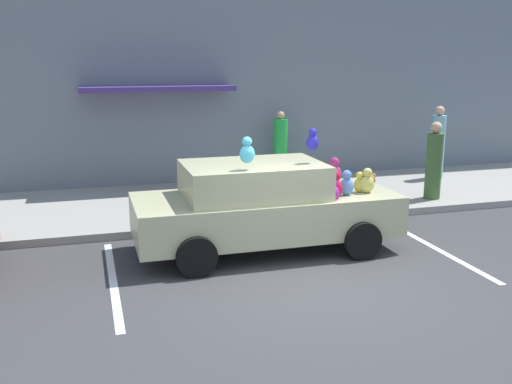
{
  "coord_description": "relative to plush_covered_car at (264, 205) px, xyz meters",
  "views": [
    {
      "loc": [
        -3.09,
        -7.46,
        3.29
      ],
      "look_at": [
        -0.19,
        2.33,
        0.9
      ],
      "focal_mm": 40.77,
      "sensor_mm": 36.0,
      "label": 1
    }
  ],
  "objects": [
    {
      "name": "pedestrian_walking_past",
      "position": [
        4.59,
        1.96,
        0.16
      ],
      "size": [
        0.36,
        0.36,
        1.73
      ],
      "color": "#3D5C2F",
      "rests_on": "sidewalk"
    },
    {
      "name": "parking_stripe_rear",
      "position": [
        -2.6,
        -0.72,
        -0.8
      ],
      "size": [
        0.12,
        3.6,
        0.01
      ],
      "primitive_type": "cube",
      "color": "silver",
      "rests_on": "ground"
    },
    {
      "name": "pedestrian_near_shopfront",
      "position": [
        5.95,
        3.88,
        0.23
      ],
      "size": [
        0.36,
        0.36,
        1.89
      ],
      "color": "#70A8B1",
      "rests_on": "sidewalk"
    },
    {
      "name": "pedestrian_by_lamp",
      "position": [
        1.91,
        4.74,
        0.18
      ],
      "size": [
        0.37,
        0.37,
        1.79
      ],
      "color": "green",
      "rests_on": "sidewalk"
    },
    {
      "name": "parking_stripe_front",
      "position": [
        2.92,
        -0.72,
        -0.8
      ],
      "size": [
        0.12,
        3.6,
        0.01
      ],
      "primitive_type": "cube",
      "color": "silver",
      "rests_on": "ground"
    },
    {
      "name": "ground_plane",
      "position": [
        0.23,
        -1.72,
        -0.8
      ],
      "size": [
        60.0,
        60.0,
        0.0
      ],
      "primitive_type": "plane",
      "color": "#38383A"
    },
    {
      "name": "teddy_bear_on_sidewalk",
      "position": [
        2.94,
        1.82,
        -0.33
      ],
      "size": [
        0.36,
        0.3,
        0.69
      ],
      "color": "#9E723D",
      "rests_on": "sidewalk"
    },
    {
      "name": "storefront_building",
      "position": [
        0.22,
        5.42,
        2.39
      ],
      "size": [
        24.0,
        1.25,
        6.4
      ],
      "color": "slate",
      "rests_on": "ground"
    },
    {
      "name": "plush_covered_car",
      "position": [
        0.0,
        0.0,
        0.0
      ],
      "size": [
        4.48,
        1.99,
        2.13
      ],
      "color": "#B4B387",
      "rests_on": "ground"
    },
    {
      "name": "sidewalk",
      "position": [
        0.23,
        3.28,
        -0.73
      ],
      "size": [
        24.0,
        4.0,
        0.15
      ],
      "primitive_type": "cube",
      "color": "gray",
      "rests_on": "ground"
    }
  ]
}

